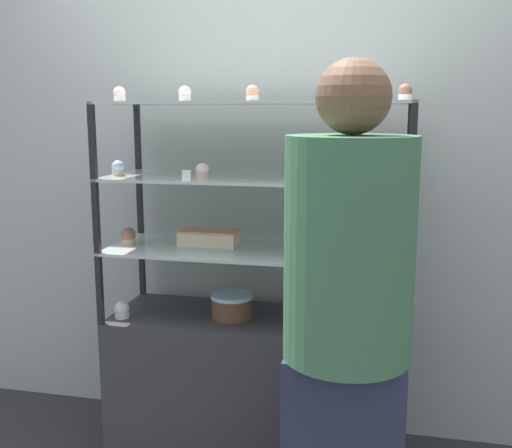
{
  "coord_description": "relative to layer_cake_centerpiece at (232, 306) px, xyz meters",
  "views": [
    {
      "loc": [
        0.55,
        -2.45,
        1.56
      ],
      "look_at": [
        0.0,
        0.0,
        1.09
      ],
      "focal_mm": 42.0,
      "sensor_mm": 36.0,
      "label": 1
    }
  ],
  "objects": [
    {
      "name": "cupcake_10",
      "position": [
        -0.19,
        -0.03,
        0.91
      ],
      "size": [
        0.05,
        0.05,
        0.06
      ],
      "color": "white",
      "rests_on": "display_riser_upper"
    },
    {
      "name": "cupcake_5",
      "position": [
        -0.49,
        -0.06,
        0.6
      ],
      "size": [
        0.05,
        0.05,
        0.07
      ],
      "color": "#CCB28C",
      "rests_on": "display_riser_middle"
    },
    {
      "name": "display_riser_middle",
      "position": [
        0.1,
        0.02,
        0.55
      ],
      "size": [
        1.28,
        0.47,
        0.31
      ],
      "color": "black",
      "rests_on": "display_riser_lower"
    },
    {
      "name": "cupcake_12",
      "position": [
        0.38,
        -0.02,
        0.91
      ],
      "size": [
        0.05,
        0.05,
        0.06
      ],
      "color": "#CCB28C",
      "rests_on": "display_riser_upper"
    },
    {
      "name": "cupcake_4",
      "position": [
        0.67,
        -0.03,
        0.29
      ],
      "size": [
        0.06,
        0.06,
        0.08
      ],
      "color": "beige",
      "rests_on": "display_riser_lower"
    },
    {
      "name": "price_tag_1",
      "position": [
        0.45,
        -0.2,
        0.28
      ],
      "size": [
        0.04,
        0.0,
        0.04
      ],
      "color": "white",
      "rests_on": "display_riser_lower"
    },
    {
      "name": "cupcake_0",
      "position": [
        -0.47,
        -0.11,
        -0.02
      ],
      "size": [
        0.07,
        0.07,
        0.07
      ],
      "color": "white",
      "rests_on": "display_base"
    },
    {
      "name": "cupcake_1",
      "position": [
        0.68,
        -0.09,
        -0.02
      ],
      "size": [
        0.07,
        0.07,
        0.07
      ],
      "color": "#CCB28C",
      "rests_on": "display_base"
    },
    {
      "name": "layer_cake_centerpiece",
      "position": [
        0.0,
        0.0,
        0.0
      ],
      "size": [
        0.19,
        0.19,
        0.11
      ],
      "color": "brown",
      "rests_on": "display_base"
    },
    {
      "name": "sheet_cake_frosted",
      "position": [
        -0.12,
        0.04,
        0.29
      ],
      "size": [
        0.26,
        0.12,
        0.07
      ],
      "color": "beige",
      "rests_on": "display_riser_lower"
    },
    {
      "name": "cupcake_11",
      "position": [
        0.11,
        -0.05,
        0.91
      ],
      "size": [
        0.05,
        0.05,
        0.06
      ],
      "color": "beige",
      "rests_on": "display_riser_upper"
    },
    {
      "name": "price_tag_2",
      "position": [
        -0.13,
        -0.2,
        0.59
      ],
      "size": [
        0.04,
        0.0,
        0.04
      ],
      "color": "white",
      "rests_on": "display_riser_middle"
    },
    {
      "name": "customer_figure",
      "position": [
        0.54,
        -0.63,
        0.19
      ],
      "size": [
        0.4,
        0.4,
        1.72
      ],
      "color": "#282D47",
      "rests_on": "ground_plane"
    },
    {
      "name": "cupcake_2",
      "position": [
        -0.47,
        -0.02,
        0.29
      ],
      "size": [
        0.06,
        0.06,
        0.08
      ],
      "color": "#CCB28C",
      "rests_on": "display_riser_lower"
    },
    {
      "name": "cupcake_6",
      "position": [
        -0.09,
        -0.11,
        0.6
      ],
      "size": [
        0.05,
        0.05,
        0.07
      ],
      "color": "#CCB28C",
      "rests_on": "display_riser_middle"
    },
    {
      "name": "back_wall",
      "position": [
        0.1,
        0.4,
        0.58
      ],
      "size": [
        8.0,
        0.05,
        2.6
      ],
      "color": "#A8B2AD",
      "rests_on": "ground_plane"
    },
    {
      "name": "price_tag_3",
      "position": [
        0.44,
        -0.2,
        0.9
      ],
      "size": [
        0.04,
        0.0,
        0.04
      ],
      "color": "white",
      "rests_on": "display_riser_upper"
    },
    {
      "name": "display_riser_upper",
      "position": [
        0.1,
        0.02,
        0.86
      ],
      "size": [
        1.28,
        0.47,
        0.31
      ],
      "color": "black",
      "rests_on": "display_riser_middle"
    },
    {
      "name": "cupcake_3",
      "position": [
        0.3,
        -0.08,
        0.29
      ],
      "size": [
        0.06,
        0.06,
        0.08
      ],
      "color": "beige",
      "rests_on": "display_riser_lower"
    },
    {
      "name": "price_tag_0",
      "position": [
        0.29,
        -0.2,
        -0.03
      ],
      "size": [
        0.04,
        0.0,
        0.04
      ],
      "color": "white",
      "rests_on": "display_base"
    },
    {
      "name": "cupcake_8",
      "position": [
        0.67,
        -0.05,
        0.6
      ],
      "size": [
        0.05,
        0.05,
        0.07
      ],
      "color": "beige",
      "rests_on": "display_riser_middle"
    },
    {
      "name": "display_base",
      "position": [
        0.1,
        0.02,
        -0.39
      ],
      "size": [
        1.28,
        0.47,
        0.67
      ],
      "color": "#333338",
      "rests_on": "ground_plane"
    },
    {
      "name": "cupcake_13",
      "position": [
        0.7,
        -0.02,
        0.91
      ],
      "size": [
        0.05,
        0.05,
        0.06
      ],
      "color": "white",
      "rests_on": "display_riser_upper"
    },
    {
      "name": "cupcake_9",
      "position": [
        -0.48,
        -0.03,
        0.91
      ],
      "size": [
        0.05,
        0.05,
        0.06
      ],
      "color": "white",
      "rests_on": "display_riser_upper"
    },
    {
      "name": "display_riser_lower",
      "position": [
        0.1,
        0.02,
        0.24
      ],
      "size": [
        1.28,
        0.47,
        0.31
      ],
      "color": "black",
      "rests_on": "display_base"
    },
    {
      "name": "cupcake_7",
      "position": [
        0.29,
        -0.03,
        0.6
      ],
      "size": [
        0.05,
        0.05,
        0.07
      ],
      "color": "#CCB28C",
      "rests_on": "display_riser_middle"
    }
  ]
}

